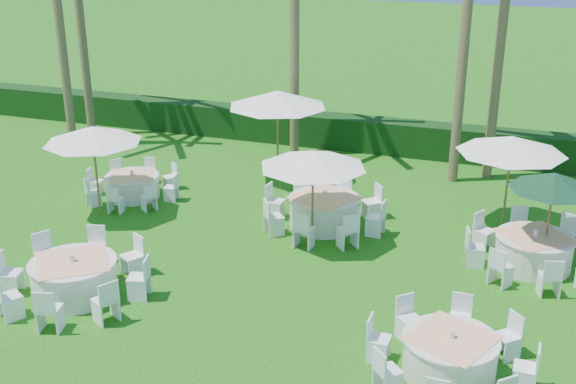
% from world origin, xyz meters
% --- Properties ---
extents(ground, '(120.00, 120.00, 0.00)m').
position_xyz_m(ground, '(0.00, 0.00, 0.00)').
color(ground, '#18530E').
rests_on(ground, ground).
extents(hedge, '(34.00, 1.00, 1.20)m').
position_xyz_m(hedge, '(0.00, 12.00, 0.60)').
color(hedge, black).
rests_on(hedge, ground).
extents(banquet_table_a, '(3.47, 3.47, 1.04)m').
position_xyz_m(banquet_table_a, '(-3.64, -0.92, 0.46)').
color(banquet_table_a, silver).
rests_on(banquet_table_a, ground).
extents(banquet_table_c, '(3.18, 3.18, 0.97)m').
position_xyz_m(banquet_table_c, '(4.89, -1.14, 0.42)').
color(banquet_table_c, silver).
rests_on(banquet_table_c, ground).
extents(banquet_table_d, '(2.91, 2.91, 0.89)m').
position_xyz_m(banquet_table_d, '(-5.58, 4.92, 0.38)').
color(banquet_table_d, silver).
rests_on(banquet_table_d, ground).
extents(banquet_table_e, '(3.49, 3.49, 1.04)m').
position_xyz_m(banquet_table_e, '(0.63, 4.77, 0.46)').
color(banquet_table_e, silver).
rests_on(banquet_table_e, ground).
extents(banquet_table_f, '(3.32, 3.32, 1.00)m').
position_xyz_m(banquet_table_f, '(6.26, 4.09, 0.44)').
color(banquet_table_f, silver).
rests_on(banquet_table_f, ground).
extents(umbrella_a, '(2.77, 2.77, 2.68)m').
position_xyz_m(umbrella_a, '(-5.78, 3.38, 2.44)').
color(umbrella_a, brown).
rests_on(umbrella_a, ground).
extents(umbrella_b, '(2.83, 2.83, 2.56)m').
position_xyz_m(umbrella_b, '(0.62, 3.68, 2.34)').
color(umbrella_b, brown).
rests_on(umbrella_b, ground).
extents(umbrella_c, '(3.22, 3.22, 2.98)m').
position_xyz_m(umbrella_c, '(-1.93, 7.98, 2.72)').
color(umbrella_c, brown).
rests_on(umbrella_c, ground).
extents(umbrella_d, '(2.95, 2.95, 2.67)m').
position_xyz_m(umbrella_d, '(5.39, 6.33, 2.43)').
color(umbrella_d, brown).
rests_on(umbrella_d, ground).
extents(umbrella_green, '(2.15, 2.15, 2.47)m').
position_xyz_m(umbrella_green, '(6.50, 4.24, 2.25)').
color(umbrella_green, brown).
rests_on(umbrella_green, ground).
extents(palm_b, '(4.32, 4.32, 8.04)m').
position_xyz_m(palm_b, '(-2.23, 10.52, 4.46)').
color(palm_b, brown).
rests_on(palm_b, ground).
extents(palm_c, '(4.19, 4.39, 9.90)m').
position_xyz_m(palm_c, '(3.57, 9.71, 5.42)').
color(palm_c, brown).
rests_on(palm_c, ground).
extents(palm_d, '(4.39, 4.20, 8.00)m').
position_xyz_m(palm_d, '(4.59, 10.45, 4.45)').
color(palm_d, brown).
rests_on(palm_d, ground).
extents(palm_f, '(4.32, 4.32, 8.93)m').
position_xyz_m(palm_f, '(-10.49, 8.78, 4.92)').
color(palm_f, brown).
rests_on(palm_f, ground).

